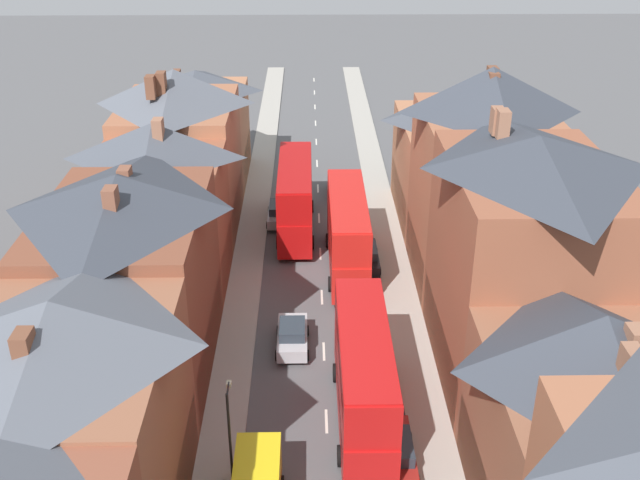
% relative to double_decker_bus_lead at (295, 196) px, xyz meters
% --- Properties ---
extents(pavement_left, '(2.20, 104.00, 0.14)m').
position_rel_double_decker_bus_lead_xyz_m(pavement_left, '(-3.29, -1.83, -2.75)').
color(pavement_left, '#A8A399').
rests_on(pavement_left, ground).
extents(pavement_right, '(2.20, 104.00, 0.14)m').
position_rel_double_decker_bus_lead_xyz_m(pavement_right, '(6.91, -1.83, -2.75)').
color(pavement_right, '#A8A399').
rests_on(pavement_right, ground).
extents(centre_line_dashes, '(0.14, 97.80, 0.01)m').
position_rel_double_decker_bus_lead_xyz_m(centre_line_dashes, '(1.81, -3.83, -2.81)').
color(centre_line_dashes, silver).
rests_on(centre_line_dashes, ground).
extents(terrace_row_left, '(8.00, 67.30, 13.72)m').
position_rel_double_decker_bus_lead_xyz_m(terrace_row_left, '(-8.38, -19.41, 2.94)').
color(terrace_row_left, brown).
rests_on(terrace_row_left, ground).
extents(terrace_row_right, '(8.00, 60.60, 14.28)m').
position_rel_double_decker_bus_lead_xyz_m(terrace_row_right, '(11.99, -22.15, 3.15)').
color(terrace_row_right, brown).
rests_on(terrace_row_right, ground).
extents(double_decker_bus_lead, '(2.74, 10.80, 5.30)m').
position_rel_double_decker_bus_lead_xyz_m(double_decker_bus_lead, '(0.00, 0.00, 0.00)').
color(double_decker_bus_lead, '#B70F0F').
rests_on(double_decker_bus_lead, ground).
extents(double_decker_bus_mid_street, '(2.74, 10.80, 5.30)m').
position_rel_double_decker_bus_lead_xyz_m(double_decker_bus_mid_street, '(3.60, -21.83, 0.00)').
color(double_decker_bus_mid_street, red).
rests_on(double_decker_bus_mid_street, ground).
extents(double_decker_bus_far_approaching, '(2.74, 10.80, 5.30)m').
position_rel_double_decker_bus_lead_xyz_m(double_decker_bus_far_approaching, '(3.60, -6.01, 0.00)').
color(double_decker_bus_far_approaching, red).
rests_on(double_decker_bus_far_approaching, ground).
extents(car_near_blue, '(1.90, 4.00, 1.66)m').
position_rel_double_decker_bus_lead_xyz_m(car_near_blue, '(0.01, -15.42, -1.98)').
color(car_near_blue, '#B7BABF').
rests_on(car_near_blue, ground).
extents(car_parked_left_a, '(1.90, 4.52, 1.62)m').
position_rel_double_decker_bus_lead_xyz_m(car_parked_left_a, '(4.91, -24.96, -2.00)').
color(car_parked_left_a, maroon).
rests_on(car_parked_left_a, ground).
extents(car_parked_right_a, '(1.90, 4.48, 1.60)m').
position_rel_double_decker_bus_lead_xyz_m(car_parked_right_a, '(4.91, -5.69, -2.01)').
color(car_parked_right_a, black).
rests_on(car_parked_right_a, ground).
extents(car_mid_black, '(1.90, 4.53, 1.60)m').
position_rel_double_decker_bus_lead_xyz_m(car_mid_black, '(-1.29, 1.59, -2.01)').
color(car_mid_black, '#B7BABF').
rests_on(car_mid_black, ground).
extents(car_parked_left_b, '(1.90, 4.12, 1.70)m').
position_rel_double_decker_bus_lead_xyz_m(car_parked_left_b, '(3.61, 6.73, -1.96)').
color(car_parked_left_b, '#B7BABF').
rests_on(car_parked_left_b, ground).
extents(street_lamp, '(0.20, 1.12, 5.50)m').
position_rel_double_decker_bus_lead_xyz_m(street_lamp, '(-2.44, -26.37, 0.43)').
color(street_lamp, black).
rests_on(street_lamp, ground).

